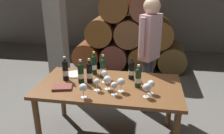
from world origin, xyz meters
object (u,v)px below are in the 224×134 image
wine_bottle_1 (65,70)px  dining_table (109,91)px  wine_glass_2 (114,86)px  tasting_notebook (62,87)px  wine_bottle_3 (138,77)px  sommelier_presenting (150,46)px  wine_glass_4 (121,82)px  wine_glass_0 (83,88)px  wine_glass_7 (146,88)px  wine_bottle_4 (81,73)px  wine_bottle_2 (94,64)px  wine_bottle_0 (89,72)px  wine_glass_3 (97,82)px  serving_plate (75,74)px  wine_glass_1 (151,84)px  wine_glass_6 (107,80)px  wine_bottle_5 (131,70)px  wine_bottle_6 (103,68)px  wine_glass_5 (104,74)px

wine_bottle_1 → dining_table: bearing=-4.8°
wine_glass_2 → tasting_notebook: wine_glass_2 is taller
wine_bottle_3 → sommelier_presenting: (0.11, 0.75, 0.16)m
wine_bottle_1 → wine_bottle_3: 0.90m
wine_glass_4 → sommelier_presenting: size_ratio=0.09×
tasting_notebook → wine_glass_0: bearing=-42.9°
wine_glass_7 → wine_bottle_4: bearing=163.4°
wine_bottle_2 → wine_glass_4: wine_bottle_2 is taller
wine_bottle_0 → wine_glass_0: 0.37m
wine_glass_3 → serving_plate: bearing=135.2°
wine_bottle_2 → wine_glass_1: bearing=-30.7°
wine_bottle_1 → wine_glass_6: size_ratio=1.89×
wine_glass_1 → wine_glass_6: wine_glass_6 is taller
wine_bottle_5 → wine_glass_4: (-0.08, -0.37, -0.01)m
wine_glass_1 → wine_glass_0: bearing=-163.3°
wine_bottle_2 → tasting_notebook: size_ratio=1.39×
wine_bottle_0 → wine_bottle_3: bearing=-1.9°
tasting_notebook → wine_bottle_0: bearing=22.7°
wine_bottle_6 → wine_glass_4: (0.27, -0.36, -0.02)m
wine_glass_4 → wine_glass_7: 0.29m
wine_bottle_5 → wine_glass_6: (-0.24, -0.33, -0.01)m
wine_bottle_0 → wine_bottle_6: (0.13, 0.19, -0.00)m
wine_bottle_0 → wine_glass_2: bearing=-36.5°
wine_bottle_3 → sommelier_presenting: 0.77m
wine_bottle_6 → wine_glass_1: 0.70m
dining_table → wine_bottle_3: size_ratio=6.15×
dining_table → wine_bottle_6: 0.33m
wine_bottle_5 → tasting_notebook: size_ratio=1.25×
wine_glass_0 → serving_plate: wine_glass_0 is taller
wine_bottle_4 → wine_bottle_0: bearing=10.4°
wine_bottle_2 → wine_glass_3: bearing=-72.9°
wine_glass_5 → wine_bottle_0: bearing=-167.3°
wine_glass_3 → tasting_notebook: wine_glass_3 is taller
wine_bottle_3 → wine_glass_0: 0.66m
wine_bottle_3 → wine_glass_3: bearing=-159.3°
wine_glass_4 → wine_bottle_1: bearing=164.8°
wine_bottle_0 → wine_glass_1: bearing=-12.5°
wine_glass_6 → tasting_notebook: 0.53m
wine_bottle_1 → serving_plate: size_ratio=1.29×
wine_glass_0 → wine_glass_4: same height
wine_bottle_1 → wine_glass_0: bearing=-49.2°
wine_bottle_1 → wine_bottle_5: 0.82m
wine_glass_3 → sommelier_presenting: size_ratio=0.08×
dining_table → wine_glass_1: size_ratio=10.87×
wine_glass_4 → serving_plate: bearing=150.9°
wine_bottle_3 → wine_glass_7: wine_bottle_3 is taller
wine_bottle_3 → wine_glass_5: size_ratio=1.81×
dining_table → wine_bottle_2: size_ratio=5.54×
wine_bottle_1 → wine_glass_3: bearing=-25.8°
wine_glass_5 → tasting_notebook: wine_glass_5 is taller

